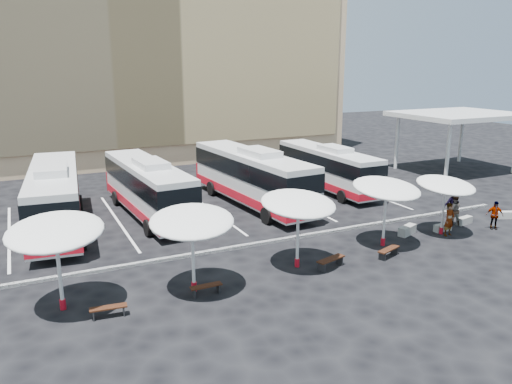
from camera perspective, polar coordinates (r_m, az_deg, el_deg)
name	(u,v)px	position (r m, az deg, el deg)	size (l,w,h in m)	color
ground	(264,248)	(26.21, 0.87, -6.38)	(120.00, 120.00, 0.00)	black
sandstone_building	(125,30)	(54.98, -14.80, 17.44)	(42.00, 18.25, 29.60)	tan
service_canopy	(458,116)	(47.54, 22.09, 8.03)	(10.00, 8.00, 5.20)	silver
curb_divider	(259,243)	(26.60, 0.39, -5.88)	(34.00, 0.25, 0.15)	black
bay_lines	(210,209)	(33.19, -5.30, -1.92)	(24.15, 12.00, 0.01)	white
bus_0	(55,195)	(30.80, -22.00, -0.36)	(3.80, 12.56, 3.92)	silver
bus_1	(147,186)	(31.90, -12.31, 0.65)	(3.23, 11.83, 3.71)	silver
bus_2	(252,175)	(33.54, -0.51, 1.90)	(3.64, 12.71, 3.98)	silver
bus_3	(327,167)	(38.05, 8.14, 2.87)	(2.61, 10.98, 3.48)	silver
sunshade_0	(55,232)	(20.24, -21.97, -4.25)	(4.46, 4.49, 3.76)	silver
sunshade_1	(192,222)	(20.52, -7.34, -3.37)	(4.28, 4.31, 3.63)	silver
sunshade_2	(298,204)	(22.93, 4.86, -1.37)	(3.90, 3.94, 3.63)	silver
sunshade_3	(386,189)	(26.48, 14.69, 0.37)	(3.98, 4.02, 3.64)	silver
sunshade_4	(446,185)	(29.40, 20.86, 0.70)	(3.47, 3.51, 3.31)	silver
wood_bench_0	(108,309)	(20.14, -16.51, -12.72)	(1.41, 0.52, 0.42)	black
wood_bench_1	(206,287)	(21.17, -5.72, -10.79)	(1.34, 0.36, 0.41)	black
wood_bench_2	(331,261)	(23.85, 8.55, -7.76)	(1.63, 0.83, 0.48)	black
wood_bench_3	(389,251)	(25.72, 14.92, -6.49)	(1.51, 0.85, 0.45)	black
conc_bench_0	(407,230)	(29.35, 16.89, -4.20)	(1.34, 0.45, 0.50)	gray
conc_bench_1	(443,228)	(30.59, 20.55, -3.83)	(1.12, 0.37, 0.42)	gray
conc_bench_2	(464,220)	(32.42, 22.71, -3.02)	(1.14, 0.38, 0.43)	gray
conc_bench_3	(504,215)	(34.62, 26.50, -2.35)	(1.16, 0.39, 0.44)	gray
passenger_0	(449,219)	(29.74, 21.22, -2.94)	(0.68, 0.45, 1.87)	black
passenger_1	(455,210)	(31.80, 21.74, -1.94)	(0.89, 0.69, 1.82)	black
passenger_2	(494,215)	(31.96, 25.60, -2.40)	(0.98, 0.41, 1.67)	black
passenger_3	(452,203)	(33.31, 21.48, -1.14)	(1.22, 0.70, 1.89)	black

